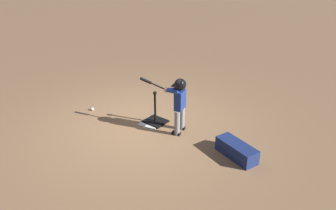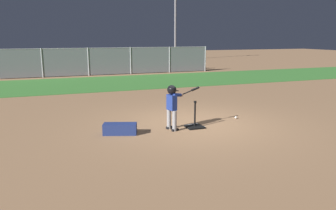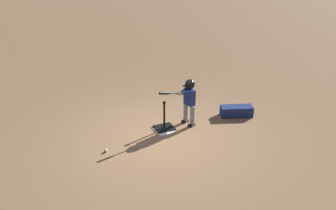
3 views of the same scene
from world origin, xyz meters
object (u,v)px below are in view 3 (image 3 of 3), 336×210
baseball (106,151)px  equipment_bag (236,111)px  batter_child (188,97)px  batting_tee (164,125)px

baseball → equipment_bag: 3.64m
batter_child → baseball: 2.38m
batting_tee → equipment_bag: batting_tee is taller
batting_tee → equipment_bag: (-2.04, 0.10, 0.05)m
batter_child → baseball: batter_child is taller
batter_child → equipment_bag: bearing=176.7°
batter_child → equipment_bag: 1.54m
batter_child → baseball: (2.22, 0.45, -0.73)m
baseball → batting_tee: bearing=-163.6°
batting_tee → batter_child: (-0.64, 0.02, 0.67)m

